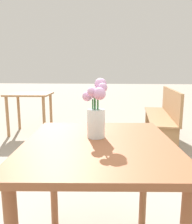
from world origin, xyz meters
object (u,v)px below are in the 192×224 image
at_px(table_front, 99,163).
at_px(table_back, 30,101).
at_px(bench_near, 164,115).
at_px(flower_vase, 96,113).

bearing_deg(table_front, table_back, 118.46).
xyz_separation_m(bench_near, table_back, (-2.29, 0.39, 0.14)).
height_order(table_front, flower_vase, flower_vase).
bearing_deg(bench_near, table_back, 170.29).
relative_size(table_front, flower_vase, 2.84).
xyz_separation_m(flower_vase, table_back, (-1.45, 2.63, -0.29)).
bearing_deg(bench_near, flower_vase, -110.60).
relative_size(table_front, bench_near, 0.59).
relative_size(bench_near, table_back, 1.95).
distance_m(flower_vase, table_back, 3.01).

